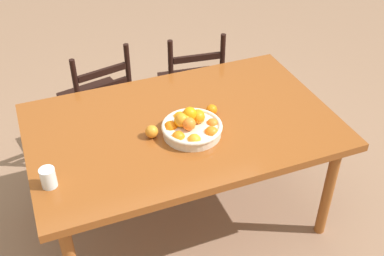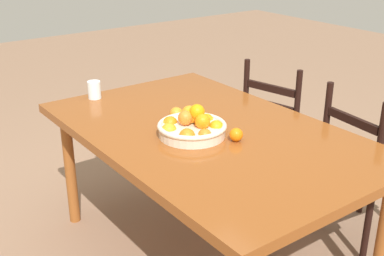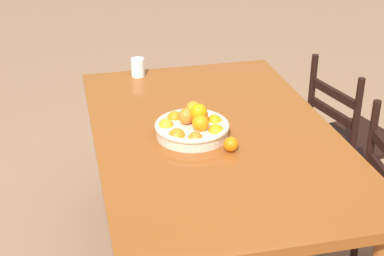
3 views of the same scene
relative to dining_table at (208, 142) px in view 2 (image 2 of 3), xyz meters
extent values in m
plane|color=#8B6850|center=(0.00, 0.00, -0.68)|extent=(12.00, 12.00, 0.00)
cube|color=brown|center=(0.00, 0.00, 0.04)|extent=(1.72, 1.08, 0.05)
cylinder|color=#934F20|center=(-0.75, -0.44, -0.33)|extent=(0.06, 0.06, 0.70)
cylinder|color=#934F20|center=(-0.75, 0.44, -0.33)|extent=(0.06, 0.06, 0.70)
cylinder|color=#934F20|center=(0.75, 0.44, -0.33)|extent=(0.06, 0.06, 0.70)
cube|color=black|center=(-0.33, 0.91, -0.25)|extent=(0.51, 0.51, 0.03)
cylinder|color=black|center=(-0.19, 1.13, -0.47)|extent=(0.04, 0.04, 0.42)
cylinder|color=black|center=(-0.55, 1.05, -0.47)|extent=(0.04, 0.04, 0.42)
cylinder|color=black|center=(-0.11, 0.76, -0.47)|extent=(0.04, 0.04, 0.42)
cylinder|color=black|center=(-0.48, 0.68, -0.47)|extent=(0.04, 0.04, 0.42)
cylinder|color=black|center=(-0.11, 0.76, -0.01)|extent=(0.04, 0.04, 0.45)
cylinder|color=black|center=(-0.48, 0.68, -0.01)|extent=(0.04, 0.04, 0.45)
cube|color=black|center=(-0.29, 0.72, -0.05)|extent=(0.34, 0.09, 0.04)
cube|color=black|center=(-0.29, 0.72, 0.07)|extent=(0.34, 0.09, 0.04)
cube|color=black|center=(0.38, 0.85, -0.25)|extent=(0.47, 0.47, 0.03)
cylinder|color=black|center=(0.22, 1.06, -0.47)|extent=(0.04, 0.04, 0.42)
cylinder|color=black|center=(0.54, 0.64, -0.47)|extent=(0.04, 0.04, 0.42)
cylinder|color=black|center=(0.17, 0.69, -0.47)|extent=(0.04, 0.04, 0.42)
cylinder|color=black|center=(0.54, 0.64, -0.01)|extent=(0.04, 0.04, 0.46)
cylinder|color=black|center=(0.17, 0.69, -0.01)|extent=(0.04, 0.04, 0.46)
cube|color=black|center=(0.36, 0.67, -0.04)|extent=(0.33, 0.06, 0.04)
cube|color=black|center=(0.36, 0.67, 0.07)|extent=(0.33, 0.06, 0.04)
cylinder|color=beige|center=(0.02, -0.11, 0.09)|extent=(0.32, 0.32, 0.05)
torus|color=beige|center=(0.02, -0.11, 0.12)|extent=(0.33, 0.33, 0.02)
sphere|color=orange|center=(0.13, -0.12, 0.11)|extent=(0.07, 0.07, 0.07)
sphere|color=orange|center=(0.09, -0.02, 0.11)|extent=(0.07, 0.07, 0.07)
sphere|color=orange|center=(-0.01, 0.00, 0.11)|extent=(0.07, 0.07, 0.07)
sphere|color=orange|center=(-0.09, -0.07, 0.11)|extent=(0.08, 0.08, 0.08)
sphere|color=orange|center=(-0.08, -0.17, 0.11)|extent=(0.07, 0.07, 0.07)
sphere|color=orange|center=(-0.02, -0.22, 0.11)|extent=(0.07, 0.07, 0.07)
sphere|color=orange|center=(0.09, -0.20, 0.11)|extent=(0.08, 0.08, 0.08)
sphere|color=orange|center=(0.01, -0.08, 0.18)|extent=(0.07, 0.07, 0.07)
sphere|color=orange|center=(-0.03, -0.08, 0.15)|extent=(0.08, 0.08, 0.08)
sphere|color=orange|center=(0.06, -0.08, 0.15)|extent=(0.07, 0.07, 0.07)
sphere|color=orange|center=(0.00, -0.07, 0.16)|extent=(0.08, 0.08, 0.08)
sphere|color=orange|center=(-0.01, -0.13, 0.15)|extent=(0.07, 0.07, 0.07)
sphere|color=orange|center=(-0.04, -0.08, 0.15)|extent=(0.07, 0.07, 0.07)
sphere|color=orange|center=(-0.04, -0.09, 0.16)|extent=(0.08, 0.08, 0.08)
sphere|color=orange|center=(-0.01, -0.09, 0.16)|extent=(0.07, 0.07, 0.07)
sphere|color=orange|center=(-0.20, -0.06, 0.10)|extent=(0.07, 0.07, 0.07)
sphere|color=orange|center=(0.19, 0.02, 0.10)|extent=(0.06, 0.06, 0.06)
cylinder|color=silver|center=(-0.77, -0.24, 0.12)|extent=(0.08, 0.08, 0.10)
camera|label=1|loc=(-0.74, -2.03, 1.66)|focal=44.73mm
camera|label=2|loc=(1.78, -1.41, 1.01)|focal=46.71mm
camera|label=3|loc=(2.27, -0.63, 1.26)|focal=54.65mm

